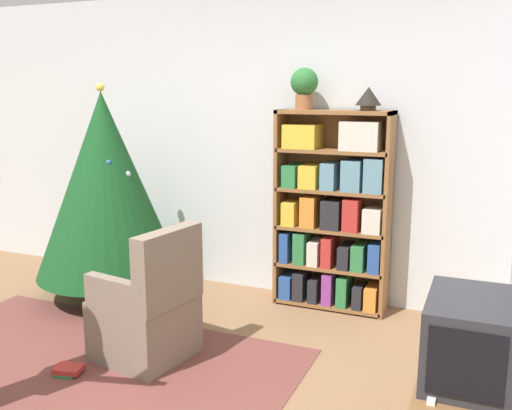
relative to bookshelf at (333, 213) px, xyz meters
The scene contains 11 objects.
wall_back 0.93m from the bookshelf, 163.03° to the left, with size 8.00×0.10×2.60m.
area_rug 2.38m from the bookshelf, 123.12° to the right, with size 2.79×2.10×0.01m.
bookshelf is the anchor object (origin of this frame).
television 2.06m from the bookshelf, 56.85° to the right, with size 0.39×0.57×0.40m.
game_remote 2.24m from the bookshelf, 63.27° to the right, with size 0.04×0.12×0.02m.
christmas_tree 1.92m from the bookshelf, 164.14° to the right, with size 1.22×1.22×1.84m.
armchair 1.71m from the bookshelf, 122.74° to the right, with size 0.66×0.65×0.92m.
potted_plant 1.05m from the bookshelf, behind, with size 0.22×0.22×0.33m.
table_lamp 0.96m from the bookshelf, ahead, with size 0.20×0.20×0.18m.
book_pile_near_tree 1.84m from the bookshelf, 147.52° to the right, with size 0.18×0.17×0.12m.
book_pile_by_chair 2.30m from the bookshelf, 124.92° to the right, with size 0.20×0.17×0.06m.
Camera 1 is at (1.91, -2.36, 1.81)m, focal length 40.00 mm.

